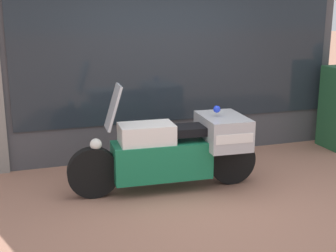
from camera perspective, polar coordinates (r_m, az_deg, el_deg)
ground_plane at (r=5.50m, az=4.69°, el=-9.27°), size 60.00×60.00×0.00m
shop_building at (r=6.82m, az=-4.42°, el=13.49°), size 5.77×0.55×4.17m
window_display at (r=7.24m, az=0.66°, el=0.70°), size 4.59×0.30×2.03m
paramedic_motorcycle at (r=5.72m, az=1.40°, el=-2.66°), size 2.36×0.79×1.34m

